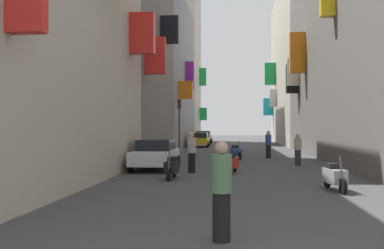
% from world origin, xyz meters
% --- Properties ---
extents(ground_plane, '(140.00, 140.00, 0.00)m').
position_xyz_m(ground_plane, '(0.00, 30.00, 0.00)').
color(ground_plane, '#424244').
extents(building_left_mid_a, '(7.17, 12.44, 18.71)m').
position_xyz_m(building_left_mid_a, '(-8.00, 24.83, 9.35)').
color(building_left_mid_a, slate).
rests_on(building_left_mid_a, ground).
extents(building_left_mid_b, '(7.23, 18.50, 14.75)m').
position_xyz_m(building_left_mid_b, '(-7.99, 40.29, 7.37)').
color(building_left_mid_b, gray).
rests_on(building_left_mid_b, ground).
extents(building_left_mid_c, '(7.00, 10.45, 21.76)m').
position_xyz_m(building_left_mid_c, '(-7.99, 54.78, 10.87)').
color(building_left_mid_c, '#B2A899').
rests_on(building_left_mid_c, ground).
extents(building_right_mid_b, '(7.38, 21.75, 17.99)m').
position_xyz_m(building_right_mid_b, '(7.99, 49.13, 8.99)').
color(building_right_mid_b, '#BCB29E').
rests_on(building_right_mid_b, ground).
extents(parked_car_white, '(1.94, 4.27, 1.42)m').
position_xyz_m(parked_car_white, '(-3.86, 16.63, 0.75)').
color(parked_car_white, white).
rests_on(parked_car_white, ground).
extents(parked_car_yellow, '(1.91, 4.25, 1.43)m').
position_xyz_m(parked_car_yellow, '(-3.62, 40.18, 0.75)').
color(parked_car_yellow, gold).
rests_on(parked_car_yellow, ground).
extents(parked_car_grey, '(1.94, 4.49, 1.51)m').
position_xyz_m(parked_car_grey, '(-3.86, 48.86, 0.79)').
color(parked_car_grey, slate).
rests_on(parked_car_grey, ground).
extents(scooter_red, '(0.66, 1.98, 1.13)m').
position_xyz_m(scooter_red, '(-0.29, 15.30, 0.46)').
color(scooter_red, red).
rests_on(scooter_red, ground).
extents(scooter_blue, '(0.74, 1.95, 1.13)m').
position_xyz_m(scooter_blue, '(-0.07, 23.70, 0.46)').
color(scooter_blue, '#2D4CAD').
rests_on(scooter_blue, ground).
extents(scooter_black, '(0.46, 1.92, 1.13)m').
position_xyz_m(scooter_black, '(-2.58, 12.92, 0.46)').
color(scooter_black, black).
rests_on(scooter_black, ground).
extents(scooter_silver, '(0.58, 1.93, 1.13)m').
position_xyz_m(scooter_silver, '(2.99, 10.24, 0.46)').
color(scooter_silver, '#ADADB2').
rests_on(scooter_silver, ground).
extents(pedestrian_crossing, '(0.46, 0.46, 1.77)m').
position_xyz_m(pedestrian_crossing, '(-0.38, 3.64, 0.89)').
color(pedestrian_crossing, black).
rests_on(pedestrian_crossing, ground).
extents(pedestrian_near_left, '(0.45, 0.45, 1.66)m').
position_xyz_m(pedestrian_near_left, '(3.13, 19.54, 0.83)').
color(pedestrian_near_left, '#2F2F2F').
rests_on(pedestrian_near_left, ground).
extents(pedestrian_near_right, '(0.52, 0.52, 1.79)m').
position_xyz_m(pedestrian_near_right, '(-2.04, 15.43, 0.90)').
color(pedestrian_near_right, black).
rests_on(pedestrian_near_right, ground).
extents(pedestrian_mid_street, '(0.42, 0.42, 1.76)m').
position_xyz_m(pedestrian_mid_street, '(1.99, 24.75, 0.88)').
color(pedestrian_mid_street, black).
rests_on(pedestrian_mid_street, ground).
extents(traffic_light_near_corner, '(0.26, 0.34, 4.23)m').
position_xyz_m(traffic_light_near_corner, '(-4.61, 31.52, 2.88)').
color(traffic_light_near_corner, '#2D2D2D').
rests_on(traffic_light_near_corner, ground).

